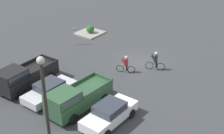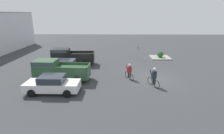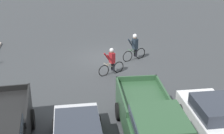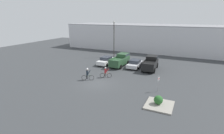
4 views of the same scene
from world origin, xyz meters
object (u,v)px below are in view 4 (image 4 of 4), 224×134
at_px(sedan_1, 135,64).
at_px(lamppost, 114,37).
at_px(pickup_truck_0, 121,60).
at_px(cyclist_0, 106,72).
at_px(shrub, 158,100).
at_px(sedan_0, 106,60).
at_px(fire_lane_sign, 158,82).
at_px(cyclist_1, 88,74).
at_px(pickup_truck_1, 151,63).

distance_m(sedan_1, lamppost, 9.87).
xyz_separation_m(pickup_truck_0, cyclist_0, (0.50, -7.03, -0.25)).
bearing_deg(cyclist_0, shrub, -30.97).
xyz_separation_m(sedan_1, shrub, (6.50, -12.32, -0.08)).
relative_size(pickup_truck_0, shrub, 5.82).
relative_size(sedan_0, pickup_truck_0, 0.83).
bearing_deg(sedan_0, fire_lane_sign, -36.88).
relative_size(cyclist_0, cyclist_1, 0.92).
distance_m(sedan_0, pickup_truck_1, 8.41).
bearing_deg(cyclist_0, pickup_truck_0, 94.10).
bearing_deg(cyclist_1, sedan_0, 99.61).
distance_m(sedan_1, cyclist_0, 7.41).
bearing_deg(pickup_truck_0, cyclist_1, -98.28).
bearing_deg(pickup_truck_1, lamppost, 149.05).
bearing_deg(cyclist_1, pickup_truck_1, 53.49).
bearing_deg(shrub, pickup_truck_1, 106.57).
distance_m(pickup_truck_0, cyclist_0, 7.05).
bearing_deg(pickup_truck_1, sedan_1, -176.12).
xyz_separation_m(pickup_truck_1, cyclist_1, (-6.89, -9.31, -0.19)).
distance_m(pickup_truck_1, cyclist_1, 11.59).
distance_m(fire_lane_sign, shrub, 3.52).
bearing_deg(fire_lane_sign, sedan_0, 143.12).
bearing_deg(cyclist_1, shrub, -16.74).
height_order(sedan_1, fire_lane_sign, fire_lane_sign).
bearing_deg(cyclist_1, pickup_truck_0, 81.72).
bearing_deg(lamppost, shrub, -53.85).
relative_size(lamppost, shrub, 8.47).
bearing_deg(pickup_truck_0, cyclist_0, -85.90).
xyz_separation_m(cyclist_0, lamppost, (-4.57, 13.02, 3.69)).
bearing_deg(lamppost, pickup_truck_1, -30.95).
distance_m(pickup_truck_0, sedan_1, 2.82).
bearing_deg(pickup_truck_0, lamppost, 124.23).
distance_m(sedan_0, cyclist_1, 8.89).
height_order(pickup_truck_1, cyclist_0, pickup_truck_1).
xyz_separation_m(cyclist_1, lamppost, (-2.74, 15.09, 3.59)).
relative_size(sedan_0, pickup_truck_1, 0.83).
bearing_deg(pickup_truck_0, pickup_truck_1, 2.09).
relative_size(sedan_0, sedan_1, 1.02).
relative_size(sedan_1, shrub, 4.75).
height_order(cyclist_0, fire_lane_sign, fire_lane_sign).
bearing_deg(sedan_0, pickup_truck_0, 6.97).
relative_size(cyclist_1, fire_lane_sign, 0.90).
height_order(lamppost, shrub, lamppost).
bearing_deg(cyclist_0, fire_lane_sign, -13.04).
bearing_deg(lamppost, cyclist_0, -70.63).
height_order(pickup_truck_1, lamppost, lamppost).
bearing_deg(cyclist_0, sedan_0, 116.37).
height_order(pickup_truck_1, shrub, pickup_truck_1).
bearing_deg(cyclist_1, cyclist_0, 48.63).
relative_size(sedan_1, cyclist_1, 2.42).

